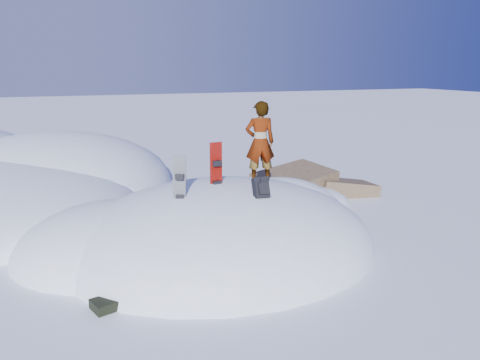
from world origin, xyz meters
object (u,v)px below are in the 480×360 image
object	(u,v)px
backpack	(261,188)
person	(260,142)
snowboard_dark	(179,189)
snowboard_red	(216,176)

from	to	relation	value
backpack	person	size ratio (longest dim) A/B	0.27
snowboard_dark	person	world-z (taller)	person
backpack	person	distance (m)	1.60
snowboard_red	backpack	distance (m)	1.19
snowboard_red	snowboard_dark	distance (m)	1.07
snowboard_dark	person	size ratio (longest dim) A/B	0.74
snowboard_red	snowboard_dark	bearing A→B (deg)	-159.34
snowboard_red	person	xyz separation A→B (m)	(1.17, 0.32, 0.61)
snowboard_dark	backpack	size ratio (longest dim) A/B	2.77
snowboard_red	backpack	xyz separation A→B (m)	(0.61, -1.02, -0.09)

